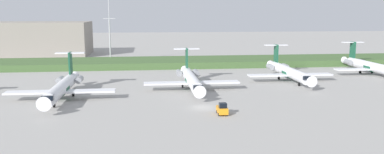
% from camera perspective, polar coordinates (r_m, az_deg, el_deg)
% --- Properties ---
extents(ground_plane, '(500.00, 500.00, 0.00)m').
position_cam_1_polar(ground_plane, '(105.88, -0.71, -0.59)').
color(ground_plane, '#9E9B96').
extents(grass_berm, '(320.00, 20.00, 2.19)m').
position_cam_1_polar(grass_berm, '(136.47, -2.07, 2.16)').
color(grass_berm, '#426033').
rests_on(grass_berm, ground).
extents(regional_jet_second, '(22.81, 31.00, 9.00)m').
position_cam_1_polar(regional_jet_second, '(88.82, -18.41, -1.39)').
color(regional_jet_second, white).
rests_on(regional_jet_second, ground).
extents(regional_jet_third, '(22.81, 31.00, 9.00)m').
position_cam_1_polar(regional_jet_third, '(94.64, -0.14, -0.25)').
color(regional_jet_third, white).
rests_on(regional_jet_third, ground).
extents(regional_jet_fourth, '(22.81, 31.00, 9.00)m').
position_cam_1_polar(regional_jet_fourth, '(109.37, 13.84, 0.81)').
color(regional_jet_fourth, white).
rests_on(regional_jet_fourth, ground).
extents(regional_jet_fifth, '(22.81, 31.00, 9.00)m').
position_cam_1_polar(regional_jet_fifth, '(128.36, 24.52, 1.48)').
color(regional_jet_fifth, white).
rests_on(regional_jet_fifth, ground).
extents(antenna_mast, '(4.40, 0.50, 24.64)m').
position_cam_1_polar(antenna_mast, '(145.55, -11.92, 6.03)').
color(antenna_mast, '#B2B2B7').
rests_on(antenna_mast, ground).
extents(distant_hangar, '(56.26, 25.50, 14.21)m').
position_cam_1_polar(distant_hangar, '(182.74, -23.60, 5.14)').
color(distant_hangar, gray).
rests_on(distant_hangar, ground).
extents(baggage_tug, '(1.72, 3.20, 2.30)m').
position_cam_1_polar(baggage_tug, '(71.75, 4.44, -4.71)').
color(baggage_tug, orange).
rests_on(baggage_tug, ground).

